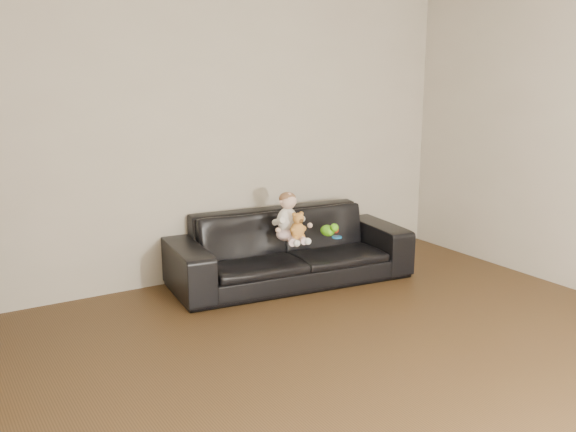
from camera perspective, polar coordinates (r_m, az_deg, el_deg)
floor at (r=3.88m, az=11.54°, el=-16.18°), size 5.50×5.50×0.00m
wall_back at (r=5.73m, az=-6.94°, el=7.22°), size 5.00×0.00×5.00m
sofa at (r=5.72m, az=0.16°, el=-2.81°), size 2.20×1.06×0.62m
baby at (r=5.51m, az=0.06°, el=-0.34°), size 0.33×0.39×0.43m
teddy_bear at (r=5.41m, az=0.88°, el=-0.89°), size 0.15×0.15×0.23m
toy_green at (r=5.71m, az=3.53°, el=-1.30°), size 0.16×0.18×0.10m
toy_rattle at (r=5.81m, az=4.23°, el=-1.25°), size 0.08×0.08×0.06m
toy_blue_disc at (r=5.67m, az=4.36°, el=-1.89°), size 0.11×0.11×0.01m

